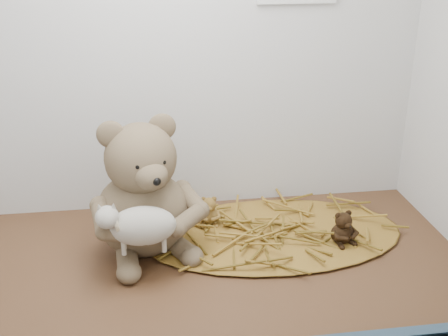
{
  "coord_description": "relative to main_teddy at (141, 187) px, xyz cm",
  "views": [
    {
      "loc": [
        -4.53,
        -97.07,
        63.25
      ],
      "look_at": [
        9.74,
        2.69,
        20.63
      ],
      "focal_mm": 45.0,
      "sensor_mm": 36.0,
      "label": 1
    }
  ],
  "objects": [
    {
      "name": "alcove_shell",
      "position": [
        6.53,
        0.04,
        30.19
      ],
      "size": [
        120.4,
        60.2,
        90.4
      ],
      "color": "#472B18",
      "rests_on": "ground"
    },
    {
      "name": "mini_teddy_brown",
      "position": [
        42.31,
        -4.6,
        -9.96
      ],
      "size": [
        7.55,
        7.77,
        7.42
      ],
      "primitive_type": null,
      "rotation": [
        0.0,
        0.0,
        0.29
      ],
      "color": "black",
      "rests_on": "straw_bed"
    },
    {
      "name": "toy_lamb",
      "position": [
        0.0,
        -10.61,
        -3.37
      ],
      "size": [
        16.66,
        10.17,
        10.77
      ],
      "primitive_type": null,
      "color": "beige",
      "rests_on": "main_teddy"
    },
    {
      "name": "main_teddy",
      "position": [
        0.0,
        0.0,
        0.0
      ],
      "size": [
        30.5,
        31.35,
        29.61
      ],
      "primitive_type": null,
      "rotation": [
        0.0,
        0.0,
        0.31
      ],
      "color": "brown",
      "rests_on": "shelf_floor"
    },
    {
      "name": "mini_teddy_tan",
      "position": [
        14.78,
        7.97,
        -10.29
      ],
      "size": [
        5.87,
        6.15,
        6.77
      ],
      "primitive_type": null,
      "rotation": [
        0.0,
        0.0,
        -0.07
      ],
      "color": "brown",
      "rests_on": "straw_bed"
    },
    {
      "name": "straw_bed",
      "position": [
        28.55,
        1.69,
        -14.24
      ],
      "size": [
        58.65,
        34.06,
        1.14
      ],
      "primitive_type": "ellipsoid",
      "color": "brown",
      "rests_on": "shelf_floor"
    }
  ]
}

